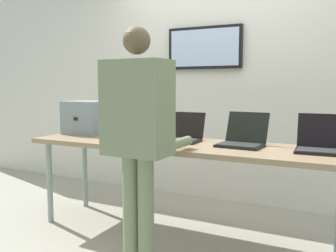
{
  "coord_description": "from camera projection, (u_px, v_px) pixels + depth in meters",
  "views": [
    {
      "loc": [
        1.26,
        -2.72,
        1.26
      ],
      "look_at": [
        -0.11,
        -0.02,
        0.93
      ],
      "focal_mm": 39.6,
      "sensor_mm": 36.0,
      "label": 1
    }
  ],
  "objects": [
    {
      "name": "person",
      "position": [
        138.0,
        126.0,
        2.47
      ],
      "size": [
        0.45,
        0.59,
        1.64
      ],
      "color": "gray",
      "rests_on": "ground"
    },
    {
      "name": "laptop_station_2",
      "position": [
        243.0,
        138.0,
        2.9
      ],
      "size": [
        0.36,
        0.37,
        0.26
      ],
      "color": "black",
      "rests_on": "workbench"
    },
    {
      "name": "laptop_station_3",
      "position": [
        323.0,
        143.0,
        2.63
      ],
      "size": [
        0.37,
        0.32,
        0.26
      ],
      "color": "black",
      "rests_on": "workbench"
    },
    {
      "name": "workbench",
      "position": [
        181.0,
        150.0,
        3.04
      ],
      "size": [
        2.62,
        0.7,
        0.79
      ],
      "color": "#977D5F",
      "rests_on": "ground"
    },
    {
      "name": "equipment_box",
      "position": [
        88.0,
        117.0,
        3.62
      ],
      "size": [
        0.39,
        0.37,
        0.32
      ],
      "color": "gray",
      "rests_on": "workbench"
    },
    {
      "name": "laptop_station_0",
      "position": [
        126.0,
        131.0,
        3.42
      ],
      "size": [
        0.38,
        0.37,
        0.22
      ],
      "color": "#A9B3B7",
      "rests_on": "workbench"
    },
    {
      "name": "laptop_station_1",
      "position": [
        180.0,
        134.0,
        3.16
      ],
      "size": [
        0.37,
        0.31,
        0.24
      ],
      "color": "black",
      "rests_on": "workbench"
    },
    {
      "name": "ground",
      "position": [
        180.0,
        238.0,
        3.12
      ],
      "size": [
        8.0,
        8.0,
        0.04
      ],
      "primitive_type": "cube",
      "color": "#A39F91"
    },
    {
      "name": "back_wall",
      "position": [
        225.0,
        78.0,
        3.98
      ],
      "size": [
        8.0,
        0.11,
        2.67
      ],
      "color": "silver",
      "rests_on": "ground"
    }
  ]
}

